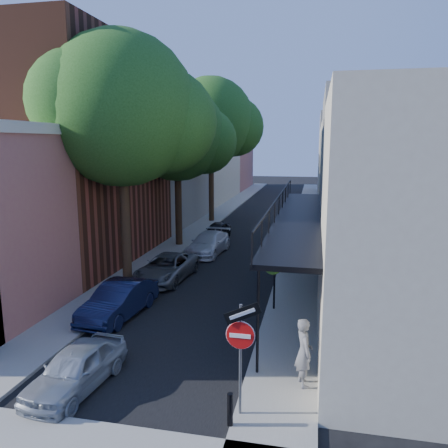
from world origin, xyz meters
The scene contains 17 objects.
ground centered at (0.00, 0.00, 0.00)m, with size 160.00×160.00×0.00m, color black.
road_surface centered at (0.00, 30.00, 0.01)m, with size 6.00×64.00×0.01m, color black.
sidewalk_left centered at (-4.00, 30.00, 0.06)m, with size 2.00×64.00×0.12m, color gray.
sidewalk_right centered at (4.00, 30.00, 0.06)m, with size 2.00×64.00×0.12m, color gray.
buildings_left centered at (-9.30, 28.76, 4.94)m, with size 10.10×59.10×12.00m.
buildings_right centered at (8.99, 29.49, 4.42)m, with size 9.80×55.00×10.00m.
sign_post centered at (3.16, 0.97, 2.04)m, with size 0.89×0.17×2.99m.
bollard centered at (3.00, 0.50, 0.52)m, with size 0.14×0.14×0.80m, color black.
oak_near centered at (-3.37, 10.26, 7.88)m, with size 7.48×6.80×11.42m.
oak_mid centered at (-3.42, 18.23, 7.06)m, with size 6.60×6.00×10.20m.
oak_far centered at (-3.35, 27.27, 8.26)m, with size 7.70×7.00×11.90m.
parked_car_a centered at (-1.40, 1.37, 0.59)m, with size 1.40×3.49×1.19m, color #959DA5.
parked_car_b centered at (-2.44, 6.20, 0.66)m, with size 1.41×4.04×1.33m, color #111837.
parked_car_c centered at (-2.19, 10.93, 0.61)m, with size 2.04×4.42×1.23m, color slate.
parked_car_d centered at (-1.44, 16.35, 0.64)m, with size 1.79×4.41×1.28m, color silver.
parked_car_e centered at (-1.88, 20.69, 0.57)m, with size 1.33×3.32×1.13m, color black.
pedestrian centered at (4.60, 2.60, 1.06)m, with size 0.69×0.45×1.89m, color slate.
Camera 1 is at (4.74, -8.45, 6.57)m, focal length 35.00 mm.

